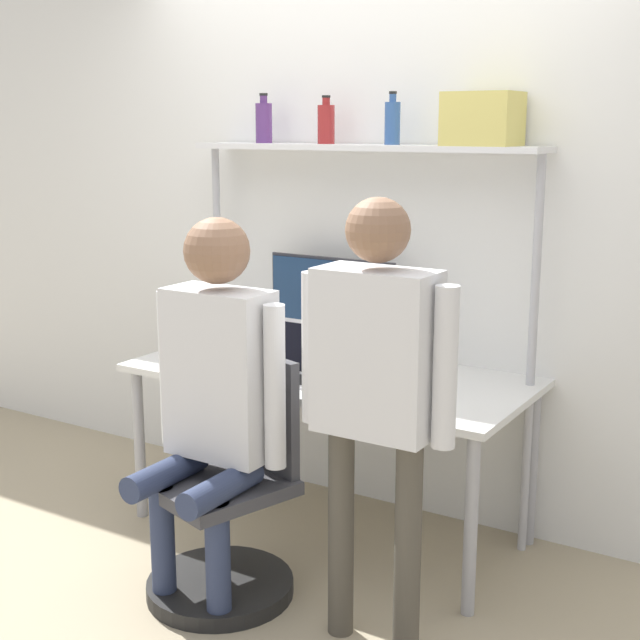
{
  "coord_description": "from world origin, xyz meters",
  "views": [
    {
      "loc": [
        1.9,
        -2.73,
        1.76
      ],
      "look_at": [
        0.26,
        -0.09,
        1.08
      ],
      "focal_mm": 50.0,
      "sensor_mm": 36.0,
      "label": 1
    }
  ],
  "objects_px": {
    "office_chair": "(228,523)",
    "storage_box": "(483,119)",
    "monitor": "(331,298)",
    "cell_phone": "(361,386)",
    "bottle_red": "(326,123)",
    "bottle_blue": "(392,122)",
    "laptop": "(301,363)",
    "bottle_purple": "(264,122)",
    "person_standing": "(376,372)",
    "person_seated": "(214,380)"
  },
  "relations": [
    {
      "from": "bottle_red",
      "to": "storage_box",
      "type": "relative_size",
      "value": 0.74
    },
    {
      "from": "monitor",
      "to": "cell_phone",
      "type": "height_order",
      "value": "monitor"
    },
    {
      "from": "person_standing",
      "to": "bottle_blue",
      "type": "relative_size",
      "value": 7.04
    },
    {
      "from": "monitor",
      "to": "bottle_blue",
      "type": "relative_size",
      "value": 2.92
    },
    {
      "from": "bottle_red",
      "to": "person_standing",
      "type": "bearing_deg",
      "value": -50.91
    },
    {
      "from": "monitor",
      "to": "laptop",
      "type": "distance_m",
      "value": 0.44
    },
    {
      "from": "monitor",
      "to": "cell_phone",
      "type": "relative_size",
      "value": 4.26
    },
    {
      "from": "laptop",
      "to": "office_chair",
      "type": "xyz_separation_m",
      "value": [
        0.01,
        -0.52,
        -0.51
      ]
    },
    {
      "from": "office_chair",
      "to": "monitor",
      "type": "bearing_deg",
      "value": 95.65
    },
    {
      "from": "laptop",
      "to": "cell_phone",
      "type": "height_order",
      "value": "laptop"
    },
    {
      "from": "cell_phone",
      "to": "monitor",
      "type": "bearing_deg",
      "value": 134.37
    },
    {
      "from": "cell_phone",
      "to": "person_standing",
      "type": "relative_size",
      "value": 0.1
    },
    {
      "from": "monitor",
      "to": "storage_box",
      "type": "xyz_separation_m",
      "value": [
        0.69,
        0.02,
        0.79
      ]
    },
    {
      "from": "person_seated",
      "to": "bottle_purple",
      "type": "xyz_separation_m",
      "value": [
        -0.45,
        0.97,
        0.92
      ]
    },
    {
      "from": "bottle_red",
      "to": "cell_phone",
      "type": "bearing_deg",
      "value": -44.08
    },
    {
      "from": "office_chair",
      "to": "storage_box",
      "type": "distance_m",
      "value": 1.86
    },
    {
      "from": "monitor",
      "to": "bottle_red",
      "type": "distance_m",
      "value": 0.77
    },
    {
      "from": "cell_phone",
      "to": "office_chair",
      "type": "height_order",
      "value": "office_chair"
    },
    {
      "from": "storage_box",
      "to": "bottle_blue",
      "type": "bearing_deg",
      "value": 180.0
    },
    {
      "from": "office_chair",
      "to": "bottle_red",
      "type": "height_order",
      "value": "bottle_red"
    },
    {
      "from": "person_seated",
      "to": "storage_box",
      "type": "distance_m",
      "value": 1.47
    },
    {
      "from": "bottle_blue",
      "to": "person_standing",
      "type": "bearing_deg",
      "value": -64.94
    },
    {
      "from": "monitor",
      "to": "office_chair",
      "type": "bearing_deg",
      "value": -84.35
    },
    {
      "from": "laptop",
      "to": "cell_phone",
      "type": "bearing_deg",
      "value": 1.06
    },
    {
      "from": "laptop",
      "to": "cell_phone",
      "type": "relative_size",
      "value": 2.15
    },
    {
      "from": "cell_phone",
      "to": "storage_box",
      "type": "xyz_separation_m",
      "value": [
        0.32,
        0.4,
        1.05
      ]
    },
    {
      "from": "monitor",
      "to": "laptop",
      "type": "bearing_deg",
      "value": -77.71
    },
    {
      "from": "laptop",
      "to": "storage_box",
      "type": "xyz_separation_m",
      "value": [
        0.6,
        0.4,
        0.99
      ]
    },
    {
      "from": "laptop",
      "to": "person_seated",
      "type": "height_order",
      "value": "person_seated"
    },
    {
      "from": "monitor",
      "to": "person_standing",
      "type": "bearing_deg",
      "value": -51.83
    },
    {
      "from": "bottle_blue",
      "to": "person_seated",
      "type": "bearing_deg",
      "value": -102.23
    },
    {
      "from": "storage_box",
      "to": "bottle_purple",
      "type": "bearing_deg",
      "value": 180.0
    },
    {
      "from": "laptop",
      "to": "bottle_purple",
      "type": "height_order",
      "value": "bottle_purple"
    },
    {
      "from": "storage_box",
      "to": "monitor",
      "type": "bearing_deg",
      "value": -178.53
    },
    {
      "from": "monitor",
      "to": "office_chair",
      "type": "relative_size",
      "value": 0.7
    },
    {
      "from": "monitor",
      "to": "bottle_blue",
      "type": "height_order",
      "value": "bottle_blue"
    },
    {
      "from": "monitor",
      "to": "storage_box",
      "type": "distance_m",
      "value": 1.05
    },
    {
      "from": "office_chair",
      "to": "bottle_purple",
      "type": "relative_size",
      "value": 4.12
    },
    {
      "from": "person_seated",
      "to": "storage_box",
      "type": "bearing_deg",
      "value": 57.77
    },
    {
      "from": "laptop",
      "to": "bottle_red",
      "type": "bearing_deg",
      "value": 106.94
    },
    {
      "from": "monitor",
      "to": "bottle_red",
      "type": "xyz_separation_m",
      "value": [
        -0.04,
        0.02,
        0.77
      ]
    },
    {
      "from": "bottle_blue",
      "to": "bottle_red",
      "type": "height_order",
      "value": "bottle_blue"
    },
    {
      "from": "bottle_blue",
      "to": "storage_box",
      "type": "xyz_separation_m",
      "value": [
        0.4,
        0.0,
        0.01
      ]
    },
    {
      "from": "monitor",
      "to": "cell_phone",
      "type": "bearing_deg",
      "value": -45.63
    },
    {
      "from": "person_seated",
      "to": "bottle_red",
      "type": "xyz_separation_m",
      "value": [
        -0.12,
        0.97,
        0.91
      ]
    },
    {
      "from": "cell_phone",
      "to": "bottle_blue",
      "type": "xyz_separation_m",
      "value": [
        -0.08,
        0.4,
        1.04
      ]
    },
    {
      "from": "cell_phone",
      "to": "bottle_red",
      "type": "height_order",
      "value": "bottle_red"
    },
    {
      "from": "bottle_red",
      "to": "storage_box",
      "type": "height_order",
      "value": "storage_box"
    },
    {
      "from": "bottle_blue",
      "to": "storage_box",
      "type": "relative_size",
      "value": 0.78
    },
    {
      "from": "bottle_purple",
      "to": "bottle_red",
      "type": "relative_size",
      "value": 1.07
    }
  ]
}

